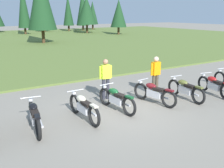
{
  "coord_description": "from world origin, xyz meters",
  "views": [
    {
      "loc": [
        -4.99,
        -7.36,
        3.44
      ],
      "look_at": [
        0.0,
        0.6,
        0.9
      ],
      "focal_mm": 42.12,
      "sensor_mm": 36.0,
      "label": 1
    }
  ],
  "objects_px": {
    "motorcycle_cream": "(84,107)",
    "motorcycle_british_green": "(116,99)",
    "motorcycle_maroon": "(154,93)",
    "rider_with_back_turned": "(106,77)",
    "motorcycle_red": "(214,85)",
    "rider_near_row_end": "(156,73)",
    "motorcycle_black": "(34,116)",
    "motorcycle_olive": "(185,89)"
  },
  "relations": [
    {
      "from": "motorcycle_british_green",
      "to": "rider_with_back_turned",
      "type": "bearing_deg",
      "value": 75.56
    },
    {
      "from": "motorcycle_cream",
      "to": "motorcycle_olive",
      "type": "distance_m",
      "value": 4.49
    },
    {
      "from": "motorcycle_cream",
      "to": "motorcycle_maroon",
      "type": "xyz_separation_m",
      "value": [
        3.05,
        -0.0,
        0.0
      ]
    },
    {
      "from": "motorcycle_cream",
      "to": "motorcycle_british_green",
      "type": "bearing_deg",
      "value": 5.92
    },
    {
      "from": "motorcycle_olive",
      "to": "motorcycle_british_green",
      "type": "bearing_deg",
      "value": 171.93
    },
    {
      "from": "motorcycle_black",
      "to": "motorcycle_olive",
      "type": "relative_size",
      "value": 1.0
    },
    {
      "from": "motorcycle_cream",
      "to": "motorcycle_red",
      "type": "bearing_deg",
      "value": -5.27
    },
    {
      "from": "motorcycle_red",
      "to": "motorcycle_british_green",
      "type": "bearing_deg",
      "value": 171.38
    },
    {
      "from": "rider_with_back_turned",
      "to": "motorcycle_olive",
      "type": "bearing_deg",
      "value": -32.59
    },
    {
      "from": "motorcycle_british_green",
      "to": "motorcycle_red",
      "type": "height_order",
      "value": "same"
    },
    {
      "from": "motorcycle_maroon",
      "to": "motorcycle_british_green",
      "type": "bearing_deg",
      "value": 174.92
    },
    {
      "from": "motorcycle_red",
      "to": "rider_with_back_turned",
      "type": "distance_m",
      "value": 4.72
    },
    {
      "from": "motorcycle_olive",
      "to": "rider_with_back_turned",
      "type": "distance_m",
      "value": 3.3
    },
    {
      "from": "motorcycle_black",
      "to": "motorcycle_red",
      "type": "bearing_deg",
      "value": -4.62
    },
    {
      "from": "motorcycle_maroon",
      "to": "rider_near_row_end",
      "type": "height_order",
      "value": "rider_near_row_end"
    },
    {
      "from": "motorcycle_black",
      "to": "motorcycle_british_green",
      "type": "xyz_separation_m",
      "value": [
        3.0,
        0.08,
        0.0
      ]
    },
    {
      "from": "motorcycle_red",
      "to": "rider_with_back_turned",
      "type": "relative_size",
      "value": 1.25
    },
    {
      "from": "motorcycle_cream",
      "to": "rider_near_row_end",
      "type": "bearing_deg",
      "value": 12.86
    },
    {
      "from": "motorcycle_maroon",
      "to": "rider_with_back_turned",
      "type": "bearing_deg",
      "value": 132.08
    },
    {
      "from": "motorcycle_maroon",
      "to": "motorcycle_olive",
      "type": "bearing_deg",
      "value": -11.52
    },
    {
      "from": "motorcycle_black",
      "to": "motorcycle_british_green",
      "type": "height_order",
      "value": "same"
    },
    {
      "from": "motorcycle_cream",
      "to": "rider_near_row_end",
      "type": "relative_size",
      "value": 1.26
    },
    {
      "from": "motorcycle_olive",
      "to": "rider_near_row_end",
      "type": "relative_size",
      "value": 1.26
    },
    {
      "from": "motorcycle_black",
      "to": "motorcycle_maroon",
      "type": "bearing_deg",
      "value": -0.81
    },
    {
      "from": "motorcycle_black",
      "to": "motorcycle_olive",
      "type": "bearing_deg",
      "value": -3.35
    },
    {
      "from": "motorcycle_cream",
      "to": "motorcycle_red",
      "type": "height_order",
      "value": "same"
    },
    {
      "from": "motorcycle_cream",
      "to": "motorcycle_olive",
      "type": "relative_size",
      "value": 1.0
    },
    {
      "from": "motorcycle_black",
      "to": "motorcycle_cream",
      "type": "relative_size",
      "value": 1.0
    },
    {
      "from": "motorcycle_british_green",
      "to": "rider_near_row_end",
      "type": "xyz_separation_m",
      "value": [
        2.49,
        0.74,
        0.51
      ]
    },
    {
      "from": "motorcycle_maroon",
      "to": "rider_with_back_turned",
      "type": "distance_m",
      "value": 2.04
    },
    {
      "from": "motorcycle_maroon",
      "to": "motorcycle_olive",
      "type": "xyz_separation_m",
      "value": [
        1.42,
        -0.29,
        0.0
      ]
    },
    {
      "from": "motorcycle_cream",
      "to": "rider_with_back_turned",
      "type": "relative_size",
      "value": 1.26
    },
    {
      "from": "rider_near_row_end",
      "to": "rider_with_back_turned",
      "type": "height_order",
      "value": "same"
    },
    {
      "from": "motorcycle_black",
      "to": "rider_near_row_end",
      "type": "bearing_deg",
      "value": 8.54
    },
    {
      "from": "motorcycle_black",
      "to": "motorcycle_red",
      "type": "height_order",
      "value": "same"
    },
    {
      "from": "motorcycle_maroon",
      "to": "motorcycle_red",
      "type": "height_order",
      "value": "same"
    },
    {
      "from": "motorcycle_black",
      "to": "motorcycle_cream",
      "type": "distance_m",
      "value": 1.61
    },
    {
      "from": "motorcycle_british_green",
      "to": "rider_near_row_end",
      "type": "relative_size",
      "value": 1.26
    },
    {
      "from": "motorcycle_olive",
      "to": "rider_near_row_end",
      "type": "distance_m",
      "value": 1.42
    },
    {
      "from": "motorcycle_british_green",
      "to": "motorcycle_maroon",
      "type": "relative_size",
      "value": 1.01
    },
    {
      "from": "motorcycle_olive",
      "to": "motorcycle_black",
      "type": "bearing_deg",
      "value": 176.65
    },
    {
      "from": "motorcycle_red",
      "to": "rider_near_row_end",
      "type": "bearing_deg",
      "value": 145.44
    }
  ]
}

